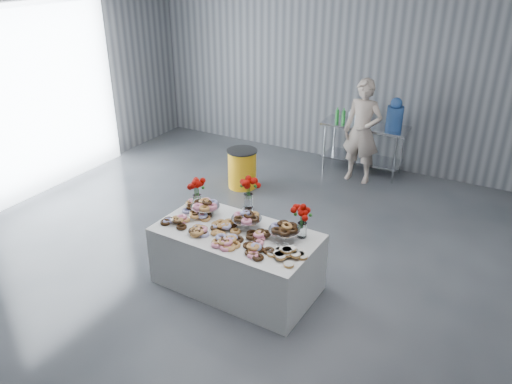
# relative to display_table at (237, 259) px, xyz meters

# --- Properties ---
(ground) EXTENTS (9.00, 9.00, 0.00)m
(ground) POSITION_rel_display_table_xyz_m (-0.32, 0.00, -0.38)
(ground) COLOR #35373C
(ground) RESTS_ON ground
(room_walls) EXTENTS (8.04, 9.04, 4.02)m
(room_walls) POSITION_rel_display_table_xyz_m (-0.59, 0.07, 2.26)
(room_walls) COLOR gray
(room_walls) RESTS_ON ground
(display_table) EXTENTS (1.94, 1.07, 0.75)m
(display_table) POSITION_rel_display_table_xyz_m (0.00, 0.00, 0.00)
(display_table) COLOR silver
(display_table) RESTS_ON ground
(prep_table) EXTENTS (1.50, 0.60, 0.90)m
(prep_table) POSITION_rel_display_table_xyz_m (0.20, 4.10, 0.24)
(prep_table) COLOR silver
(prep_table) RESTS_ON ground
(donut_mounds) EXTENTS (1.83, 0.87, 0.09)m
(donut_mounds) POSITION_rel_display_table_xyz_m (0.00, -0.05, 0.42)
(donut_mounds) COLOR #BE8F45
(donut_mounds) RESTS_ON display_table
(cake_stand_left) EXTENTS (0.36, 0.36, 0.17)m
(cake_stand_left) POSITION_rel_display_table_xyz_m (-0.54, 0.17, 0.52)
(cake_stand_left) COLOR silver
(cake_stand_left) RESTS_ON display_table
(cake_stand_mid) EXTENTS (0.36, 0.36, 0.17)m
(cake_stand_mid) POSITION_rel_display_table_xyz_m (0.06, 0.15, 0.52)
(cake_stand_mid) COLOR silver
(cake_stand_mid) RESTS_ON display_table
(cake_stand_right) EXTENTS (0.36, 0.36, 0.17)m
(cake_stand_right) POSITION_rel_display_table_xyz_m (0.56, 0.13, 0.52)
(cake_stand_right) COLOR silver
(cake_stand_right) RESTS_ON display_table
(danish_pile) EXTENTS (0.48, 0.48, 0.11)m
(danish_pile) POSITION_rel_display_table_xyz_m (0.74, -0.18, 0.43)
(danish_pile) COLOR white
(danish_pile) RESTS_ON display_table
(bouquet_left) EXTENTS (0.26, 0.26, 0.42)m
(bouquet_left) POSITION_rel_display_table_xyz_m (-0.74, 0.28, 0.67)
(bouquet_left) COLOR white
(bouquet_left) RESTS_ON display_table
(bouquet_right) EXTENTS (0.26, 0.26, 0.42)m
(bouquet_right) POSITION_rel_display_table_xyz_m (0.71, 0.27, 0.67)
(bouquet_right) COLOR white
(bouquet_right) RESTS_ON display_table
(bouquet_center) EXTENTS (0.26, 0.26, 0.57)m
(bouquet_center) POSITION_rel_display_table_xyz_m (-0.04, 0.35, 0.75)
(bouquet_center) COLOR silver
(bouquet_center) RESTS_ON display_table
(water_jug) EXTENTS (0.28, 0.28, 0.55)m
(water_jug) POSITION_rel_display_table_xyz_m (0.70, 4.10, 0.77)
(water_jug) COLOR #3A6EC5
(water_jug) RESTS_ON prep_table
(drink_bottles) EXTENTS (0.54, 0.08, 0.27)m
(drink_bottles) POSITION_rel_display_table_xyz_m (-0.12, 4.00, 0.66)
(drink_bottles) COLOR #268C33
(drink_bottles) RESTS_ON prep_table
(person) EXTENTS (0.68, 0.47, 1.80)m
(person) POSITION_rel_display_table_xyz_m (0.27, 3.71, 0.52)
(person) COLOR #CC8C93
(person) RESTS_ON ground
(trash_barrel) EXTENTS (0.52, 0.52, 0.67)m
(trash_barrel) POSITION_rel_display_table_xyz_m (-1.38, 2.46, -0.04)
(trash_barrel) COLOR #FFB015
(trash_barrel) RESTS_ON ground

